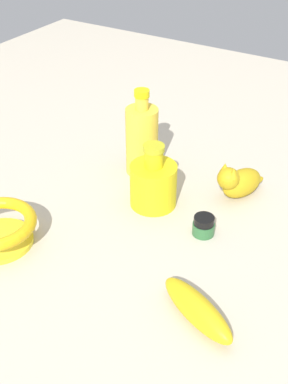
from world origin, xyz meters
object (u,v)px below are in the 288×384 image
object	(u,v)px
nail_polish_jar	(204,226)
bottle_short	(153,183)
banana	(197,309)
bottle_tall	(142,139)
cat_figurine	(239,181)

from	to	relation	value
nail_polish_jar	bottle_short	world-z (taller)	bottle_short
banana	bottle_short	size ratio (longest dim) A/B	1.14
nail_polish_jar	bottle_tall	xyz separation A→B (m)	(-0.21, 0.13, 0.06)
bottle_tall	bottle_short	distance (m)	0.13
nail_polish_jar	cat_figurine	bearing A→B (deg)	87.54
bottle_tall	nail_polish_jar	bearing A→B (deg)	-30.92
bottle_tall	bottle_short	xyz separation A→B (m)	(0.08, -0.09, -0.03)
banana	cat_figurine	distance (m)	0.35
nail_polish_jar	banana	size ratio (longest dim) A/B	0.27
bottle_short	nail_polish_jar	bearing A→B (deg)	-14.70
bottle_tall	bottle_short	bearing A→B (deg)	-48.11
banana	bottle_tall	world-z (taller)	bottle_tall
banana	bottle_short	distance (m)	0.31
cat_figurine	nail_polish_jar	bearing A→B (deg)	-92.46
bottle_tall	cat_figurine	bearing A→B (deg)	5.00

